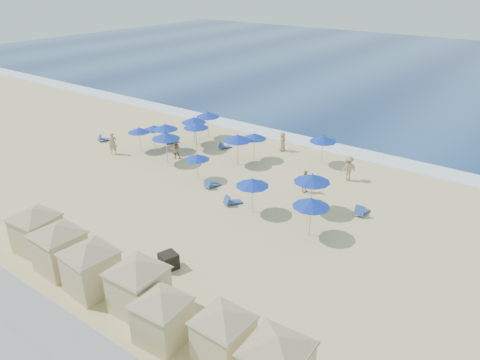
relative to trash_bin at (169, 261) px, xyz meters
The scene contains 36 objects.
ground 7.28m from the trash_bin, 124.99° to the left, with size 160.00×160.00×0.00m, color #CDBA82.
ocean 61.10m from the trash_bin, 93.91° to the left, with size 160.00×80.00×0.06m, color navy.
surf_line 21.86m from the trash_bin, 100.99° to the left, with size 160.00×2.50×0.08m, color white.
trash_bin is the anchor object (origin of this frame).
cabana_0 7.74m from the trash_bin, 156.18° to the right, with size 4.58×4.58×2.88m.
cabana_1 5.69m from the trash_bin, 142.18° to the right, with size 4.67×4.67×2.93m.
cabana_2 4.08m from the trash_bin, 115.06° to the right, with size 4.65×4.65×2.93m.
cabana_3 3.60m from the trash_bin, 67.94° to the right, with size 4.68×4.68×2.94m.
cabana_4 5.32m from the trash_bin, 47.63° to the right, with size 4.22×4.22×2.65m.
cabana_5 7.04m from the trash_bin, 26.94° to the right, with size 4.24×4.24×2.66m.
cabana_6 9.49m from the trash_bin, 20.68° to the right, with size 4.66×4.66×2.93m.
umbrella_0 18.02m from the trash_bin, 142.40° to the left, with size 1.91×1.91×2.18m.
umbrella_1 18.50m from the trash_bin, 138.38° to the left, with size 1.87×1.87×2.13m.
umbrella_2 17.66m from the trash_bin, 135.30° to the left, with size 2.18×2.18×2.48m.
umbrella_3 14.91m from the trash_bin, 135.11° to the left, with size 2.32×2.32×2.64m.
umbrella_4 17.79m from the trash_bin, 126.84° to the left, with size 2.21×2.21×2.51m.
umbrella_5 14.83m from the trash_bin, 112.77° to the left, with size 2.28×2.28×2.59m.
umbrella_6 11.35m from the trash_bin, 123.68° to the left, with size 1.85×1.85×2.11m.
umbrella_7 16.17m from the trash_bin, 109.06° to the left, with size 2.06×2.06×2.34m.
umbrella_8 7.84m from the trash_bin, 90.57° to the left, with size 2.14×2.14×2.43m.
umbrella_9 17.74m from the trash_bin, 91.08° to the left, with size 2.18×2.18×2.48m.
umbrella_10 10.61m from the trash_bin, 74.20° to the left, with size 2.35×2.35×2.67m.
umbrella_11 8.65m from the trash_bin, 59.36° to the left, with size 2.19×2.19×2.49m.
umbrella_12 19.26m from the trash_bin, 127.75° to the left, with size 2.23×2.23×2.54m.
umbrella_13 20.96m from the trash_bin, 124.62° to the left, with size 2.23×2.23×2.54m.
beach_chair_0 21.62m from the trash_bin, 150.51° to the left, with size 0.96×1.34×0.68m.
beach_chair_1 19.41m from the trash_bin, 134.37° to the left, with size 1.07×1.50×0.76m.
beach_chair_2 17.98m from the trash_bin, 119.23° to the left, with size 0.82×1.28×0.65m.
beach_chair_3 10.06m from the trash_bin, 117.22° to the left, with size 0.74×1.34×0.70m.
beach_chair_4 7.91m from the trash_bin, 103.26° to the left, with size 1.05×1.41×0.71m.
beach_chair_5 12.90m from the trash_bin, 63.73° to the left, with size 0.67×1.41×0.76m.
beachgoer_0 17.95m from the trash_bin, 149.60° to the left, with size 0.68×0.45×1.87m, color tan.
beachgoer_1 15.73m from the trash_bin, 132.49° to the left, with size 0.77×0.60×1.59m, color tan.
beachgoer_2 12.35m from the trash_bin, 84.69° to the left, with size 0.96×0.40×1.63m, color tan.
beachgoer_3 16.27m from the trash_bin, 80.52° to the left, with size 1.22×0.70×1.88m, color tan.
beachgoer_4 18.84m from the trash_bin, 103.67° to the left, with size 0.81×0.53×1.66m, color tan.
Camera 1 is at (19.44, -20.15, 14.41)m, focal length 35.00 mm.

